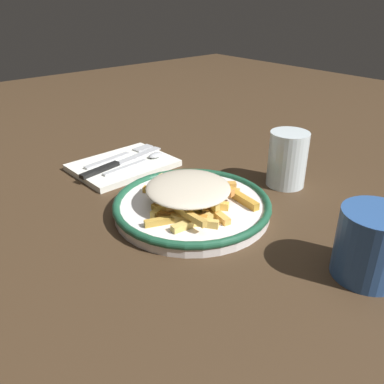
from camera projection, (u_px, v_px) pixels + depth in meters
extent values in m
plane|color=#3E2C1C|center=(192.00, 213.00, 0.67)|extent=(2.60, 2.60, 0.00)
cylinder|color=white|center=(192.00, 208.00, 0.66)|extent=(0.26, 0.26, 0.02)
torus|color=#1D5238|center=(192.00, 203.00, 0.66)|extent=(0.26, 0.26, 0.01)
cube|color=#CB8243|center=(180.00, 183.00, 0.69)|extent=(0.06, 0.05, 0.01)
cube|color=#DFC350|center=(198.00, 209.00, 0.63)|extent=(0.01, 0.08, 0.01)
cube|color=gold|center=(203.00, 202.00, 0.65)|extent=(0.07, 0.05, 0.01)
cube|color=gold|center=(162.00, 191.00, 0.69)|extent=(0.06, 0.05, 0.01)
cube|color=gold|center=(204.00, 201.00, 0.63)|extent=(0.06, 0.01, 0.01)
cube|color=#ECB161|center=(165.00, 195.00, 0.65)|extent=(0.09, 0.05, 0.01)
cube|color=#EBBA5C|center=(171.00, 204.00, 0.65)|extent=(0.07, 0.03, 0.01)
cube|color=#E9A94C|center=(218.00, 213.00, 0.62)|extent=(0.06, 0.02, 0.01)
cube|color=gold|center=(170.00, 220.00, 0.60)|extent=(0.04, 0.08, 0.01)
cube|color=gold|center=(185.00, 204.00, 0.65)|extent=(0.02, 0.07, 0.01)
cube|color=tan|center=(176.00, 183.00, 0.71)|extent=(0.08, 0.02, 0.01)
cube|color=orange|center=(181.00, 217.00, 0.61)|extent=(0.07, 0.06, 0.01)
cube|color=gold|center=(195.00, 192.00, 0.65)|extent=(0.03, 0.07, 0.01)
cube|color=gold|center=(238.00, 196.00, 0.67)|extent=(0.09, 0.02, 0.01)
cube|color=gold|center=(171.00, 196.00, 0.65)|extent=(0.07, 0.07, 0.01)
cube|color=#E8BA4F|center=(201.00, 203.00, 0.65)|extent=(0.08, 0.07, 0.01)
cube|color=gold|center=(191.00, 198.00, 0.66)|extent=(0.05, 0.07, 0.01)
cube|color=#E4BF61|center=(192.00, 223.00, 0.59)|extent=(0.02, 0.07, 0.01)
cube|color=#DFB659|center=(194.00, 221.00, 0.60)|extent=(0.07, 0.05, 0.01)
cube|color=#E3C74F|center=(194.00, 194.00, 0.65)|extent=(0.06, 0.05, 0.01)
cube|color=gold|center=(184.00, 212.00, 0.60)|extent=(0.09, 0.01, 0.01)
cube|color=#D78541|center=(215.00, 188.00, 0.67)|extent=(0.07, 0.03, 0.01)
cube|color=gold|center=(168.00, 199.00, 0.66)|extent=(0.03, 0.07, 0.01)
cube|color=#F0BF51|center=(169.00, 204.00, 0.64)|extent=(0.04, 0.09, 0.01)
cube|color=gold|center=(216.00, 188.00, 0.70)|extent=(0.08, 0.05, 0.01)
cube|color=gold|center=(216.00, 186.00, 0.71)|extent=(0.05, 0.07, 0.01)
ellipsoid|color=beige|center=(189.00, 188.00, 0.64)|extent=(0.20, 0.19, 0.02)
cube|color=#396E2D|center=(182.00, 176.00, 0.67)|extent=(0.00, 0.00, 0.00)
cube|color=#2E6734|center=(220.00, 183.00, 0.65)|extent=(0.00, 0.00, 0.00)
cube|color=#2C7222|center=(165.00, 191.00, 0.62)|extent=(0.00, 0.00, 0.00)
cube|color=#3D5F34|center=(198.00, 175.00, 0.67)|extent=(0.00, 0.00, 0.00)
cube|color=#33691B|center=(163.00, 184.00, 0.64)|extent=(0.00, 0.00, 0.00)
cube|color=#256821|center=(211.00, 185.00, 0.64)|extent=(0.00, 0.00, 0.00)
cube|color=#306828|center=(212.00, 187.00, 0.63)|extent=(0.00, 0.00, 0.00)
cube|color=#396B23|center=(210.00, 188.00, 0.63)|extent=(0.00, 0.00, 0.00)
cube|color=white|center=(123.00, 165.00, 0.83)|extent=(0.15, 0.20, 0.01)
cube|color=silver|center=(108.00, 160.00, 0.83)|extent=(0.03, 0.11, 0.01)
cube|color=silver|center=(143.00, 148.00, 0.90)|extent=(0.03, 0.05, 0.00)
cube|color=black|center=(100.00, 170.00, 0.79)|extent=(0.03, 0.09, 0.01)
cube|color=silver|center=(139.00, 156.00, 0.86)|extent=(0.04, 0.12, 0.00)
cube|color=silver|center=(124.00, 168.00, 0.80)|extent=(0.02, 0.10, 0.00)
ellipsoid|color=silver|center=(155.00, 155.00, 0.85)|extent=(0.03, 0.03, 0.01)
cylinder|color=silver|center=(287.00, 159.00, 0.74)|extent=(0.07, 0.07, 0.10)
cylinder|color=#2D5393|center=(371.00, 245.00, 0.50)|extent=(0.09, 0.09, 0.09)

